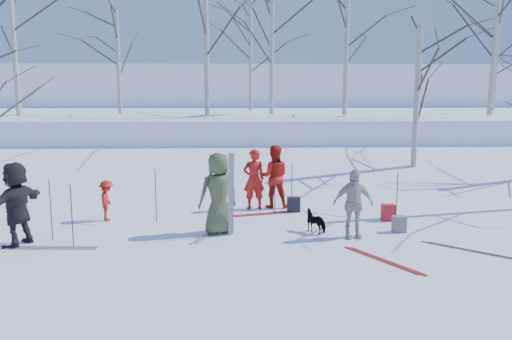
{
  "coord_description": "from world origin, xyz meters",
  "views": [
    {
      "loc": [
        -0.47,
        -10.64,
        3.24
      ],
      "look_at": [
        0.0,
        1.5,
        1.3
      ],
      "focal_mm": 35.0,
      "sensor_mm": 36.0,
      "label": 1
    }
  ],
  "objects_px": {
    "skier_red_north": "(254,179)",
    "skier_red_seated": "(107,201)",
    "backpack_red": "(388,212)",
    "skier_grey_west": "(16,204)",
    "dog": "(316,221)",
    "backpack_grey": "(399,224)",
    "backpack_dark": "(294,204)",
    "skier_cream_east": "(353,204)",
    "skier_redor_behind": "(274,177)",
    "skier_olive_center": "(219,193)"
  },
  "relations": [
    {
      "from": "skier_red_north",
      "to": "backpack_grey",
      "type": "xyz_separation_m",
      "value": [
        3.28,
        -2.43,
        -0.64
      ]
    },
    {
      "from": "skier_grey_west",
      "to": "backpack_dark",
      "type": "relative_size",
      "value": 4.46
    },
    {
      "from": "skier_red_seated",
      "to": "skier_cream_east",
      "type": "relative_size",
      "value": 0.67
    },
    {
      "from": "skier_olive_center",
      "to": "skier_redor_behind",
      "type": "relative_size",
      "value": 1.07
    },
    {
      "from": "skier_red_north",
      "to": "skier_grey_west",
      "type": "xyz_separation_m",
      "value": [
        -5.08,
        -3.09,
        0.06
      ]
    },
    {
      "from": "skier_redor_behind",
      "to": "backpack_dark",
      "type": "xyz_separation_m",
      "value": [
        0.5,
        -0.55,
        -0.67
      ]
    },
    {
      "from": "dog",
      "to": "backpack_grey",
      "type": "relative_size",
      "value": 1.66
    },
    {
      "from": "backpack_red",
      "to": "skier_red_north",
      "type": "bearing_deg",
      "value": 157.23
    },
    {
      "from": "skier_red_north",
      "to": "skier_red_seated",
      "type": "distance_m",
      "value": 3.9
    },
    {
      "from": "dog",
      "to": "backpack_dark",
      "type": "relative_size",
      "value": 1.57
    },
    {
      "from": "skier_grey_west",
      "to": "backpack_dark",
      "type": "xyz_separation_m",
      "value": [
        6.15,
        2.72,
        -0.69
      ]
    },
    {
      "from": "backpack_red",
      "to": "skier_red_seated",
      "type": "bearing_deg",
      "value": 177.69
    },
    {
      "from": "skier_red_north",
      "to": "skier_cream_east",
      "type": "relative_size",
      "value": 1.08
    },
    {
      "from": "backpack_dark",
      "to": "skier_red_seated",
      "type": "bearing_deg",
      "value": -171.17
    },
    {
      "from": "skier_redor_behind",
      "to": "skier_cream_east",
      "type": "relative_size",
      "value": 1.13
    },
    {
      "from": "skier_red_north",
      "to": "dog",
      "type": "relative_size",
      "value": 2.65
    },
    {
      "from": "skier_olive_center",
      "to": "skier_red_north",
      "type": "distance_m",
      "value": 2.51
    },
    {
      "from": "skier_red_seated",
      "to": "skier_cream_east",
      "type": "xyz_separation_m",
      "value": [
        5.83,
        -1.7,
        0.26
      ]
    },
    {
      "from": "skier_redor_behind",
      "to": "backpack_red",
      "type": "distance_m",
      "value": 3.25
    },
    {
      "from": "dog",
      "to": "skier_red_seated",
      "type": "bearing_deg",
      "value": -56.79
    },
    {
      "from": "skier_redor_behind",
      "to": "skier_cream_east",
      "type": "xyz_separation_m",
      "value": [
        1.53,
        -2.99,
        -0.1
      ]
    },
    {
      "from": "backpack_red",
      "to": "dog",
      "type": "bearing_deg",
      "value": -153.63
    },
    {
      "from": "skier_red_seated",
      "to": "skier_grey_west",
      "type": "height_order",
      "value": "skier_grey_west"
    },
    {
      "from": "backpack_red",
      "to": "skier_grey_west",
      "type": "bearing_deg",
      "value": -168.63
    },
    {
      "from": "skier_cream_east",
      "to": "skier_grey_west",
      "type": "bearing_deg",
      "value": 177.45
    },
    {
      "from": "skier_red_north",
      "to": "dog",
      "type": "bearing_deg",
      "value": 107.77
    },
    {
      "from": "backpack_red",
      "to": "backpack_dark",
      "type": "height_order",
      "value": "backpack_red"
    },
    {
      "from": "skier_red_seated",
      "to": "skier_grey_west",
      "type": "relative_size",
      "value": 0.58
    },
    {
      "from": "skier_red_north",
      "to": "skier_red_seated",
      "type": "height_order",
      "value": "skier_red_north"
    },
    {
      "from": "dog",
      "to": "skier_grey_west",
      "type": "bearing_deg",
      "value": -36.52
    },
    {
      "from": "skier_olive_center",
      "to": "dog",
      "type": "xyz_separation_m",
      "value": [
        2.24,
        -0.03,
        -0.67
      ]
    },
    {
      "from": "backpack_grey",
      "to": "backpack_dark",
      "type": "height_order",
      "value": "backpack_dark"
    },
    {
      "from": "skier_grey_west",
      "to": "backpack_red",
      "type": "distance_m",
      "value": 8.61
    },
    {
      "from": "dog",
      "to": "backpack_grey",
      "type": "height_order",
      "value": "dog"
    },
    {
      "from": "skier_red_seated",
      "to": "skier_red_north",
      "type": "bearing_deg",
      "value": -80.41
    },
    {
      "from": "skier_redor_behind",
      "to": "skier_grey_west",
      "type": "xyz_separation_m",
      "value": [
        -5.65,
        -3.27,
        0.02
      ]
    },
    {
      "from": "skier_redor_behind",
      "to": "backpack_grey",
      "type": "bearing_deg",
      "value": 138.69
    },
    {
      "from": "skier_grey_west",
      "to": "backpack_red",
      "type": "height_order",
      "value": "skier_grey_west"
    },
    {
      "from": "skier_redor_behind",
      "to": "dog",
      "type": "height_order",
      "value": "skier_redor_behind"
    },
    {
      "from": "skier_cream_east",
      "to": "backpack_dark",
      "type": "xyz_separation_m",
      "value": [
        -1.03,
        2.44,
        -0.57
      ]
    },
    {
      "from": "skier_red_north",
      "to": "backpack_red",
      "type": "height_order",
      "value": "skier_red_north"
    },
    {
      "from": "skier_cream_east",
      "to": "backpack_dark",
      "type": "bearing_deg",
      "value": 108.16
    },
    {
      "from": "skier_red_seated",
      "to": "backpack_dark",
      "type": "relative_size",
      "value": 2.57
    },
    {
      "from": "skier_grey_west",
      "to": "dog",
      "type": "distance_m",
      "value": 6.51
    },
    {
      "from": "skier_red_seated",
      "to": "skier_grey_west",
      "type": "xyz_separation_m",
      "value": [
        -1.35,
        -1.98,
        0.38
      ]
    },
    {
      "from": "skier_grey_west",
      "to": "skier_redor_behind",
      "type": "bearing_deg",
      "value": 140.47
    },
    {
      "from": "skier_redor_behind",
      "to": "backpack_red",
      "type": "height_order",
      "value": "skier_redor_behind"
    },
    {
      "from": "skier_grey_west",
      "to": "backpack_red",
      "type": "relative_size",
      "value": 4.25
    },
    {
      "from": "skier_red_north",
      "to": "dog",
      "type": "height_order",
      "value": "skier_red_north"
    },
    {
      "from": "skier_redor_behind",
      "to": "skier_cream_east",
      "type": "bearing_deg",
      "value": 119.69
    }
  ]
}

